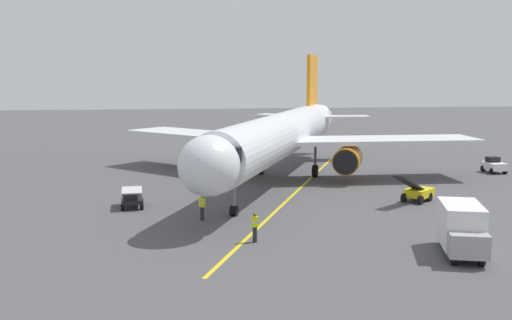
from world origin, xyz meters
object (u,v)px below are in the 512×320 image
ground_crew_marshaller (255,227)px  box_truck_near_nose (462,229)px  belt_loader_portside (417,192)px  airplane (281,136)px  ground_crew_wing_walker (202,207)px  tug_starboard_side (494,165)px  baggage_cart_rear_apron (132,198)px

ground_crew_marshaller → box_truck_near_nose: size_ratio=0.34×
belt_loader_portside → box_truck_near_nose: bearing=76.8°
airplane → belt_loader_portside: 13.52m
ground_crew_wing_walker → tug_starboard_side: bearing=-152.5°
box_truck_near_nose → tug_starboard_side: 28.66m
ground_crew_marshaller → ground_crew_wing_walker: size_ratio=1.00×
ground_crew_marshaller → box_truck_near_nose: 11.06m
airplane → ground_crew_wing_walker: (7.59, 13.54, -3.12)m
tug_starboard_side → baggage_cart_rear_apron: tug_starboard_side is taller
airplane → ground_crew_wing_walker: bearing=60.7°
tug_starboard_side → baggage_cart_rear_apron: bearing=17.4°
box_truck_near_nose → belt_loader_portside: size_ratio=1.18×
airplane → belt_loader_portside: (-8.50, 9.98, -3.29)m
belt_loader_portside → tug_starboard_side: belt_loader_portside is taller
ground_crew_wing_walker → baggage_cart_rear_apron: 6.54m
belt_loader_portside → baggage_cart_rear_apron: (20.86, -0.91, -0.06)m
belt_loader_portside → baggage_cart_rear_apron: 20.88m
belt_loader_portside → baggage_cart_rear_apron: bearing=-2.5°
ground_crew_marshaller → baggage_cart_rear_apron: size_ratio=0.64×
box_truck_near_nose → tug_starboard_side: size_ratio=2.11×
ground_crew_wing_walker → tug_starboard_side: (-28.62, -14.92, -0.18)m
tug_starboard_side → ground_crew_wing_walker: bearing=27.5°
box_truck_near_nose → tug_starboard_side: (-15.51, -24.09, -0.68)m
airplane → box_truck_near_nose: size_ratio=7.71×
box_truck_near_nose → belt_loader_portside: box_truck_near_nose is taller
ground_crew_wing_walker → ground_crew_marshaller: bearing=116.4°
ground_crew_marshaller → tug_starboard_side: (-25.91, -20.37, -0.18)m
airplane → baggage_cart_rear_apron: 15.69m
box_truck_near_nose → baggage_cart_rear_apron: bearing=-37.3°
airplane → ground_crew_marshaller: (4.89, 18.99, -3.12)m
ground_crew_marshaller → belt_loader_portside: (-13.39, -9.01, -0.17)m
tug_starboard_side → baggage_cart_rear_apron: 34.98m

